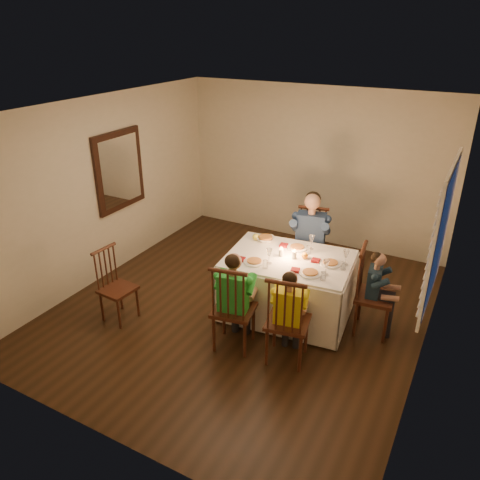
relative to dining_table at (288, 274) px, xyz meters
The scene contains 26 objects.
ground 0.83m from the dining_table, 165.13° to the right, with size 5.00×5.00×0.00m, color black.
wall_left 2.91m from the dining_table, behind, with size 0.02×5.00×2.60m, color beige.
wall_right 1.84m from the dining_table, ahead, with size 0.02×5.00×2.60m, color beige.
wall_back 2.52m from the dining_table, 103.51° to the left, with size 4.50×0.02×2.60m, color beige.
ceiling 2.10m from the dining_table, 165.13° to the right, with size 5.00×5.00×0.00m, color white.
dining_table is the anchor object (origin of this frame).
chair_adult 1.07m from the dining_table, 93.59° to the left, with size 0.46×0.44×1.12m, color #371A0F, non-canonical shape.
chair_near_left 1.12m from the dining_table, 107.33° to the right, with size 0.46×0.44×1.12m, color #371A0F, non-canonical shape.
chair_near_right 1.08m from the dining_table, 67.14° to the right, with size 0.46×0.44×1.12m, color #371A0F, non-canonical shape.
chair_end 1.22m from the dining_table, ahead, with size 0.46×0.44×1.12m, color #371A0F, non-canonical shape.
chair_extra 2.23m from the dining_table, 148.56° to the right, with size 0.40×0.38×0.97m, color #371A0F, non-canonical shape.
adult 1.07m from the dining_table, 93.59° to the left, with size 0.53×0.49×1.38m, color navy, non-canonical shape.
child_green 1.12m from the dining_table, 107.33° to the right, with size 0.44×0.40×1.22m, color green, non-canonical shape.
child_yellow 1.08m from the dining_table, 67.14° to the right, with size 0.39×0.36×1.13m, color yellow, non-canonical shape.
child_teal 1.22m from the dining_table, ahead, with size 0.36×0.33×1.07m, color #182B3C, non-canonical shape.
setting_adult 0.38m from the dining_table, 92.40° to the left, with size 0.26×0.26×0.02m, color white.
setting_green 0.52m from the dining_table, 134.94° to the right, with size 0.26×0.26×0.02m, color white.
setting_yellow 0.52m from the dining_table, 35.31° to the right, with size 0.26×0.26×0.02m, color white.
setting_teal 0.56m from the dining_table, ahead, with size 0.26×0.26×0.02m, color white.
candle_left 0.30m from the dining_table, behind, with size 0.06×0.06×0.10m, color white.
candle_right 0.29m from the dining_table, ahead, with size 0.06×0.06×0.10m, color white.
squash 0.71m from the dining_table, 155.99° to the left, with size 0.09×0.09×0.09m, color yellow.
orange_fruit 0.33m from the dining_table, 22.61° to the left, with size 0.08×0.08×0.08m, color #FF9D15.
serving_bowl 0.61m from the dining_table, 147.52° to the left, with size 0.23×0.23×0.06m, color white.
wall_mirror 2.93m from the dining_table, behind, with size 0.06×0.95×1.15m.
window_blinds 1.88m from the dining_table, ahead, with size 0.07×1.34×1.54m.
Camera 1 is at (2.48, -4.68, 3.48)m, focal length 35.00 mm.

